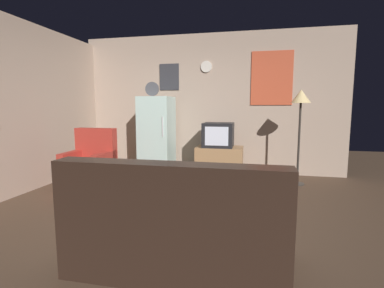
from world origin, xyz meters
TOP-DOWN VIEW (x-y plane):
  - ground_plane at (0.00, 0.00)m, footprint 12.00×12.00m
  - wall_with_art at (0.01, 2.45)m, footprint 5.20×0.12m
  - fridge at (-0.95, 1.96)m, footprint 0.60×0.62m
  - tv_stand at (0.28, 1.90)m, footprint 0.84×0.53m
  - crt_tv at (0.25, 1.90)m, footprint 0.54×0.51m
  - standing_lamp at (1.63, 1.73)m, footprint 0.32×0.32m
  - coffee_table at (-0.35, 0.21)m, footprint 0.72×0.72m
  - wine_glass at (-0.27, 0.07)m, footprint 0.05×0.05m
  - mug_ceramic_white at (-0.41, 0.17)m, footprint 0.08×0.08m
  - mug_ceramic_tan at (-0.39, 0.18)m, footprint 0.08×0.08m
  - remote_control at (-0.36, 0.29)m, footprint 0.15×0.06m
  - armchair at (-1.66, 0.76)m, footprint 0.68×0.68m
  - couch at (0.32, -1.21)m, footprint 1.70×0.80m

SIDE VIEW (x-z plane):
  - ground_plane at x=0.00m, z-range 0.00..0.00m
  - coffee_table at x=-0.35m, z-range 0.00..0.43m
  - tv_stand at x=0.28m, z-range 0.00..0.58m
  - couch at x=0.32m, z-range -0.15..0.77m
  - armchair at x=-1.66m, z-range -0.14..0.82m
  - remote_control at x=-0.36m, z-range 0.43..0.45m
  - mug_ceramic_white at x=-0.41m, z-range 0.43..0.52m
  - mug_ceramic_tan at x=-0.39m, z-range 0.43..0.52m
  - wine_glass at x=-0.27m, z-range 0.43..0.58m
  - fridge at x=-0.95m, z-range -0.13..1.64m
  - crt_tv at x=0.25m, z-range 0.58..1.02m
  - standing_lamp at x=1.63m, z-range 0.56..2.15m
  - wall_with_art at x=0.01m, z-range 0.01..2.73m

